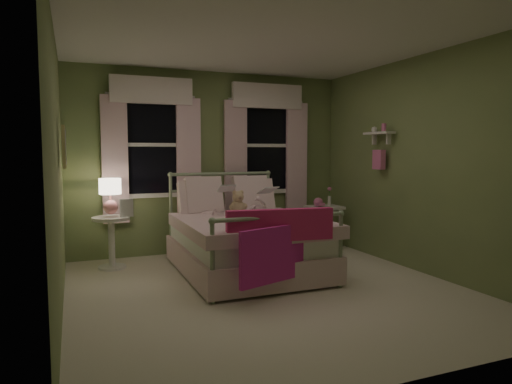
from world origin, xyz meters
name	(u,v)px	position (x,y,z in m)	size (l,w,h in m)	color
room_shell	(269,167)	(0.00, 0.00, 1.30)	(4.20, 4.20, 4.20)	white
bed	(245,240)	(0.04, 0.80, 0.38)	(1.58, 2.04, 1.18)	white
pink_throw	(281,236)	(0.04, -0.23, 0.61)	(1.10, 0.39, 0.71)	#D62A6D
child_left	(213,195)	(-0.24, 1.22, 0.91)	(0.25, 0.16, 0.68)	#F7D1DD
child_right	(254,189)	(0.32, 1.22, 0.97)	(0.39, 0.30, 0.80)	#F7D1DD
book_left	(219,192)	(-0.24, 0.97, 0.96)	(0.20, 0.27, 0.03)	beige
book_right	(261,194)	(0.32, 0.97, 0.92)	(0.20, 0.27, 0.02)	beige
teddy_bear	(238,205)	(0.04, 1.06, 0.79)	(0.24, 0.20, 0.32)	tan
nightstand_left	(111,235)	(-1.45, 1.56, 0.42)	(0.46, 0.46, 0.65)	white
table_lamp	(110,192)	(-1.45, 1.56, 0.95)	(0.27, 0.27, 0.45)	pink
book_nightstand	(120,217)	(-1.35, 1.48, 0.66)	(0.16, 0.22, 0.02)	beige
nightstand_right	(324,213)	(1.58, 1.55, 0.55)	(0.50, 0.40, 0.64)	white
pink_toy	(318,202)	(1.48, 1.55, 0.71)	(0.14, 0.19, 0.14)	pink
bud_vase	(329,196)	(1.70, 1.60, 0.79)	(0.06, 0.06, 0.28)	white
window_left	(152,139)	(-0.85, 2.03, 1.62)	(1.34, 0.13, 1.96)	black
window_right	(267,141)	(0.85, 2.03, 1.62)	(1.34, 0.13, 1.96)	black
wall_shelf	(379,146)	(1.90, 0.70, 1.52)	(0.15, 0.50, 0.60)	white
framed_picture	(64,147)	(-1.95, 0.60, 1.50)	(0.03, 0.32, 0.42)	beige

